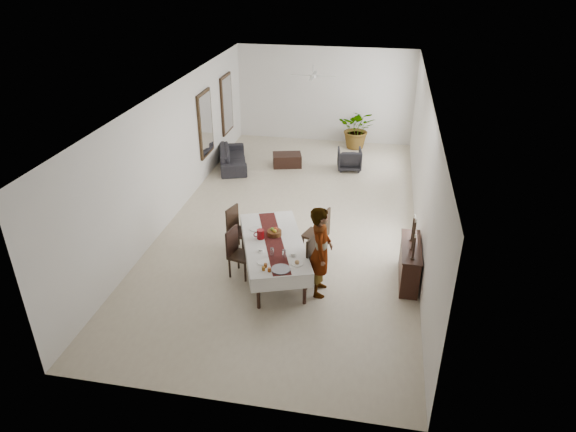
{
  "coord_description": "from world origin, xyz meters",
  "views": [
    {
      "loc": [
        1.97,
        -11.27,
        6.1
      ],
      "look_at": [
        0.21,
        -1.87,
        1.05
      ],
      "focal_mm": 32.0,
      "sensor_mm": 36.0,
      "label": 1
    }
  ],
  "objects_px": {
    "sideboard_body": "(409,264)",
    "sofa": "(233,157)",
    "dining_table_top": "(274,243)",
    "red_pitcher": "(260,234)",
    "woman": "(321,251)"
  },
  "relations": [
    {
      "from": "dining_table_top",
      "to": "sofa",
      "type": "bearing_deg",
      "value": 94.76
    },
    {
      "from": "sofa",
      "to": "woman",
      "type": "bearing_deg",
      "value": -167.93
    },
    {
      "from": "dining_table_top",
      "to": "red_pitcher",
      "type": "distance_m",
      "value": 0.32
    },
    {
      "from": "sideboard_body",
      "to": "red_pitcher",
      "type": "bearing_deg",
      "value": -176.95
    },
    {
      "from": "red_pitcher",
      "to": "sofa",
      "type": "height_order",
      "value": "red_pitcher"
    },
    {
      "from": "sideboard_body",
      "to": "woman",
      "type": "bearing_deg",
      "value": -157.59
    },
    {
      "from": "woman",
      "to": "sideboard_body",
      "type": "distance_m",
      "value": 1.95
    },
    {
      "from": "dining_table_top",
      "to": "sideboard_body",
      "type": "bearing_deg",
      "value": -14.87
    },
    {
      "from": "sideboard_body",
      "to": "sofa",
      "type": "xyz_separation_m",
      "value": [
        -5.24,
        5.3,
        -0.11
      ]
    },
    {
      "from": "red_pitcher",
      "to": "sideboard_body",
      "type": "height_order",
      "value": "red_pitcher"
    },
    {
      "from": "dining_table_top",
      "to": "sideboard_body",
      "type": "height_order",
      "value": "sideboard_body"
    },
    {
      "from": "dining_table_top",
      "to": "sofa",
      "type": "relative_size",
      "value": 1.21
    },
    {
      "from": "red_pitcher",
      "to": "sideboard_body",
      "type": "xyz_separation_m",
      "value": [
        3.05,
        0.16,
        -0.46
      ]
    },
    {
      "from": "woman",
      "to": "sofa",
      "type": "distance_m",
      "value": 6.99
    },
    {
      "from": "red_pitcher",
      "to": "sideboard_body",
      "type": "bearing_deg",
      "value": 3.05
    }
  ]
}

